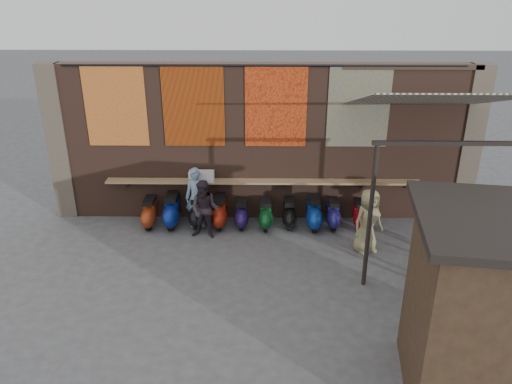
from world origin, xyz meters
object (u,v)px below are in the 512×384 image
(scooter_stool_1, at_px, (172,211))
(diner_left, at_px, (197,198))
(scooter_stool_8, at_px, (333,214))
(scooter_stool_5, at_px, (266,214))
(scooter_stool_6, at_px, (289,214))
(scooter_stool_0, at_px, (150,213))
(diner_right, at_px, (205,210))
(shopper_grey, at_px, (478,226))
(shelf_box, at_px, (202,176))
(shopper_tan, at_px, (368,221))
(scooter_stool_3, at_px, (220,212))
(scooter_stool_9, at_px, (359,215))
(market_stall, at_px, (511,317))
(scooter_stool_7, at_px, (314,213))
(scooter_stool_4, at_px, (242,214))
(shopper_navy, at_px, (440,248))
(scooter_stool_2, at_px, (197,211))

(scooter_stool_1, xyz_separation_m, diner_left, (0.65, -0.01, 0.37))
(scooter_stool_8, bearing_deg, diner_left, 179.97)
(scooter_stool_5, distance_m, scooter_stool_6, 0.60)
(scooter_stool_8, bearing_deg, scooter_stool_0, -179.71)
(diner_right, xyz_separation_m, shopper_grey, (6.08, -1.09, 0.18))
(diner_left, bearing_deg, scooter_stool_8, -0.93)
(shelf_box, xyz_separation_m, shopper_tan, (3.95, -1.53, -0.48))
(shelf_box, xyz_separation_m, diner_left, (-0.11, -0.30, -0.47))
(scooter_stool_3, relative_size, scooter_stool_9, 1.13)
(scooter_stool_3, xyz_separation_m, market_stall, (4.64, -5.56, 1.05))
(scooter_stool_1, height_order, scooter_stool_7, scooter_stool_1)
(scooter_stool_7, bearing_deg, scooter_stool_4, 178.91)
(scooter_stool_1, xyz_separation_m, shopper_grey, (7.00, -1.70, 0.51))
(diner_right, relative_size, market_stall, 0.51)
(shelf_box, bearing_deg, scooter_stool_5, -11.93)
(shelf_box, relative_size, scooter_stool_7, 0.75)
(scooter_stool_5, relative_size, shopper_grey, 0.41)
(scooter_stool_8, relative_size, scooter_stool_9, 1.03)
(scooter_stool_9, distance_m, shopper_tan, 1.28)
(scooter_stool_1, relative_size, scooter_stool_3, 1.05)
(shopper_grey, bearing_deg, scooter_stool_3, -17.52)
(scooter_stool_9, bearing_deg, scooter_stool_5, -179.47)
(diner_left, bearing_deg, scooter_stool_0, -179.71)
(scooter_stool_5, relative_size, shopper_navy, 0.44)
(scooter_stool_0, distance_m, scooter_stool_9, 5.32)
(scooter_stool_2, xyz_separation_m, shopper_navy, (5.25, -2.63, 0.47))
(scooter_stool_4, bearing_deg, scooter_stool_9, -0.34)
(scooter_stool_8, bearing_deg, scooter_stool_4, -179.95)
(scooter_stool_4, relative_size, shopper_grey, 0.40)
(scooter_stool_5, distance_m, market_stall, 6.60)
(scooter_stool_3, height_order, scooter_stool_8, scooter_stool_3)
(diner_left, height_order, diner_right, diner_left)
(scooter_stool_8, relative_size, market_stall, 0.26)
(scooter_stool_1, xyz_separation_m, scooter_stool_3, (1.22, -0.00, -0.02))
(shopper_tan, bearing_deg, scooter_stool_6, 116.19)
(scooter_stool_1, relative_size, scooter_stool_7, 1.03)
(scooter_stool_1, relative_size, market_stall, 0.30)
(scooter_stool_1, bearing_deg, scooter_stool_0, -176.37)
(scooter_stool_9, xyz_separation_m, diner_right, (-3.84, -0.58, 0.39))
(shelf_box, bearing_deg, scooter_stool_1, -159.03)
(scooter_stool_3, xyz_separation_m, scooter_stool_5, (1.17, -0.05, -0.03))
(scooter_stool_2, relative_size, shopper_tan, 0.52)
(scooter_stool_5, relative_size, scooter_stool_9, 1.03)
(scooter_stool_1, xyz_separation_m, diner_right, (0.92, -0.61, 0.33))
(scooter_stool_1, distance_m, scooter_stool_5, 2.38)
(shopper_tan, bearing_deg, shelf_box, 130.86)
(diner_left, xyz_separation_m, shopper_tan, (4.06, -1.23, -0.01))
(scooter_stool_3, height_order, scooter_stool_5, scooter_stool_3)
(scooter_stool_6, height_order, shopper_navy, shopper_navy)
(scooter_stool_0, bearing_deg, scooter_stool_9, 0.04)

